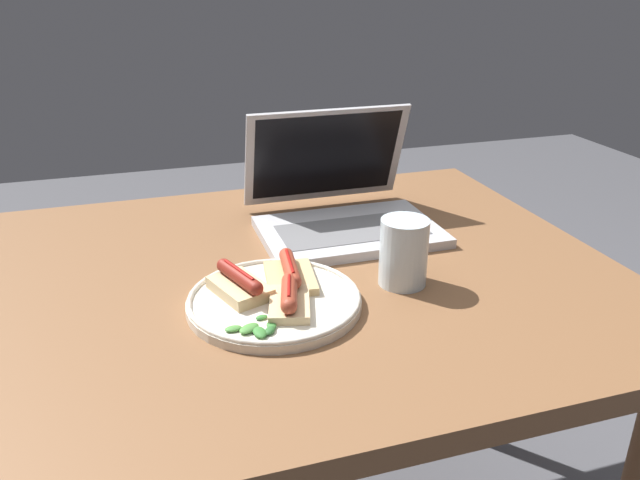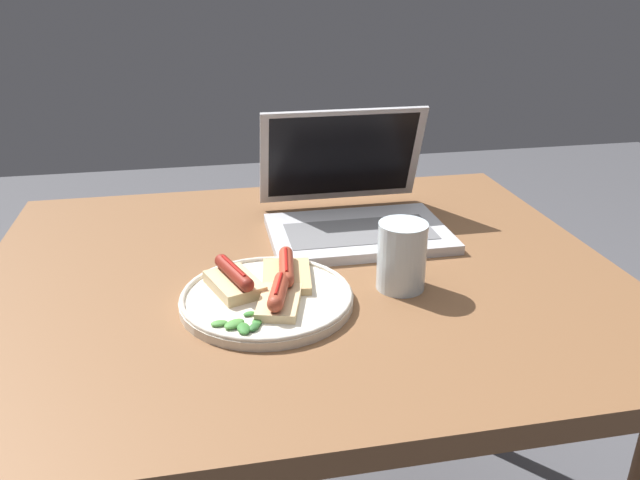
# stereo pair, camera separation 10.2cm
# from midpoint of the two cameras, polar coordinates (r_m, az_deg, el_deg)

# --- Properties ---
(desk) EXTENTS (1.07, 0.88, 0.70)m
(desk) POSITION_cam_midpoint_polar(r_m,az_deg,el_deg) (1.09, 1.01, -5.58)
(desk) COLOR brown
(desk) RESTS_ON ground_plane
(laptop) EXTENTS (0.33, 0.30, 0.22)m
(laptop) POSITION_cam_midpoint_polar(r_m,az_deg,el_deg) (1.21, 5.48, 2.73)
(laptop) COLOR #B7B7BC
(laptop) RESTS_ON desk
(plate) EXTENTS (0.26, 0.26, 0.02)m
(plate) POSITION_cam_midpoint_polar(r_m,az_deg,el_deg) (0.95, -1.82, -5.38)
(plate) COLOR silver
(plate) RESTS_ON desk
(sausage_toast_left) EXTENTS (0.08, 0.11, 0.04)m
(sausage_toast_left) POSITION_cam_midpoint_polar(r_m,az_deg,el_deg) (0.91, -0.56, -5.30)
(sausage_toast_left) COLOR #D6B784
(sausage_toast_left) RESTS_ON plate
(sausage_toast_middle) EXTENTS (0.09, 0.12, 0.04)m
(sausage_toast_middle) POSITION_cam_midpoint_polar(r_m,az_deg,el_deg) (0.96, -4.85, -3.72)
(sausage_toast_middle) COLOR #D6B784
(sausage_toast_middle) RESTS_ON plate
(sausage_toast_right) EXTENTS (0.09, 0.12, 0.04)m
(sausage_toast_right) POSITION_cam_midpoint_polar(r_m,az_deg,el_deg) (0.99, -0.13, -3.01)
(sausage_toast_right) COLOR tan
(sausage_toast_right) RESTS_ON plate
(salad_pile) EXTENTS (0.07, 0.06, 0.01)m
(salad_pile) POSITION_cam_midpoint_polar(r_m,az_deg,el_deg) (0.87, -3.92, -7.80)
(salad_pile) COLOR #2D662D
(salad_pile) RESTS_ON plate
(drinking_glass) EXTENTS (0.08, 0.08, 0.11)m
(drinking_glass) POSITION_cam_midpoint_polar(r_m,az_deg,el_deg) (0.99, 10.42, -1.51)
(drinking_glass) COLOR silver
(drinking_glass) RESTS_ON desk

